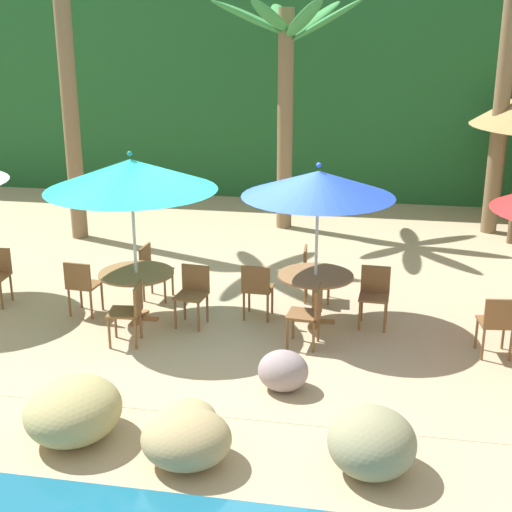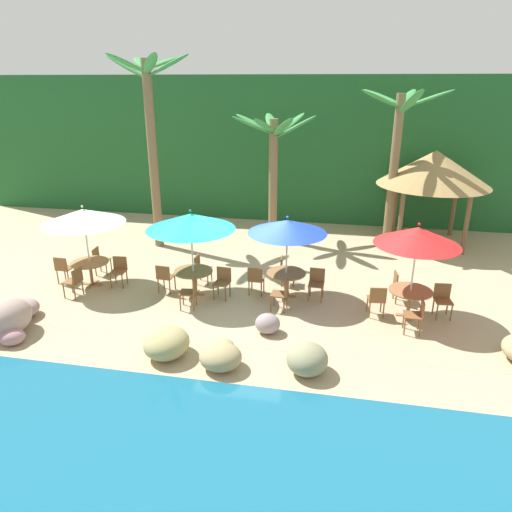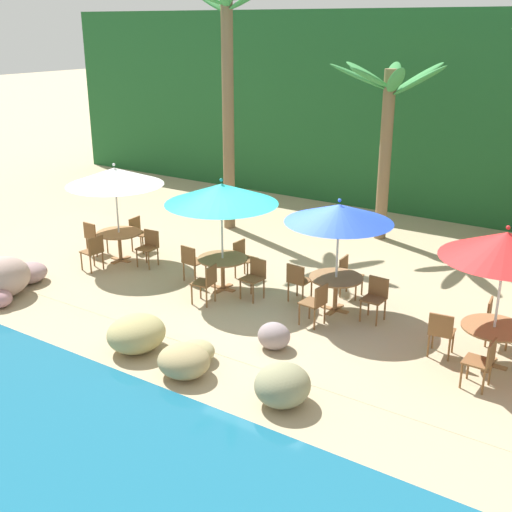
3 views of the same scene
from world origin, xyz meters
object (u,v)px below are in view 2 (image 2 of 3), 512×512
(chair_white_seaward, at_px, (119,269))
(palm_tree_second, at_px, (273,153))
(chair_blue_right, at_px, (282,293))
(umbrella_blue, at_px, (287,227))
(umbrella_white, at_px, (83,216))
(umbrella_red, at_px, (418,236))
(dining_table_blue, at_px, (286,277))
(chair_teal_seaward, at_px, (223,280))
(umbrella_teal, at_px, (191,221))
(chair_blue_seaward, at_px, (317,282))
(chair_red_inland, at_px, (399,285))
(chair_red_right, at_px, (417,314))
(dining_table_red, at_px, (410,295))
(chair_teal_inland, at_px, (201,267))
(dining_table_teal, at_px, (193,275))
(chair_blue_left, at_px, (256,279))
(chair_white_right, at_px, (75,280))
(chair_white_inland, at_px, (100,259))
(palm_tree_nearest, at_px, (150,124))
(chair_red_left, at_px, (377,299))
(palapa_hut, at_px, (434,168))
(dining_table_white, at_px, (90,266))
(chair_teal_left, at_px, (165,276))
(chair_white_left, at_px, (63,268))
(palm_tree_third, at_px, (397,143))
(chair_red_seaward, at_px, (443,298))
(chair_blue_inland, at_px, (285,268))

(chair_white_seaward, height_order, palm_tree_second, palm_tree_second)
(chair_blue_right, bearing_deg, umbrella_blue, 91.16)
(umbrella_white, xyz_separation_m, chair_white_seaward, (0.84, 0.16, -1.63))
(palm_tree_second, bearing_deg, umbrella_red, -51.07)
(dining_table_blue, bearing_deg, chair_teal_seaward, -167.94)
(umbrella_teal, bearing_deg, umbrella_white, 178.67)
(chair_blue_seaward, bearing_deg, chair_red_inland, 5.60)
(chair_teal_seaward, bearing_deg, chair_red_right, -11.54)
(dining_table_red, bearing_deg, chair_teal_inland, 170.00)
(dining_table_teal, bearing_deg, chair_blue_left, 9.87)
(dining_table_blue, bearing_deg, chair_blue_left, -175.57)
(umbrella_teal, relative_size, chair_blue_right, 2.90)
(chair_blue_left, relative_size, chair_red_inland, 1.00)
(chair_white_right, relative_size, palm_tree_second, 0.19)
(chair_white_inland, bearing_deg, palm_tree_nearest, 75.39)
(chair_red_inland, bearing_deg, chair_white_inland, 178.28)
(chair_red_left, xyz_separation_m, chair_red_right, (0.91, -0.66, 0.00))
(chair_teal_inland, height_order, umbrella_red, umbrella_red)
(palm_tree_nearest, bearing_deg, umbrella_blue, -33.92)
(chair_white_right, distance_m, chair_blue_left, 5.09)
(dining_table_red, xyz_separation_m, palapa_hut, (1.29, 6.30, 2.19))
(dining_table_white, height_order, chair_white_seaward, chair_white_seaward)
(umbrella_red, bearing_deg, chair_red_right, -84.97)
(palm_tree_second, bearing_deg, chair_red_right, -54.56)
(umbrella_white, height_order, palapa_hut, palapa_hut)
(chair_teal_left, bearing_deg, chair_blue_seaward, 5.95)
(chair_teal_left, bearing_deg, chair_white_left, 179.28)
(umbrella_blue, relative_size, chair_red_inland, 2.74)
(chair_blue_left, height_order, palm_tree_nearest, palm_tree_nearest)
(palm_tree_third, bearing_deg, chair_teal_seaward, -130.20)
(chair_red_right, bearing_deg, chair_blue_seaward, 149.66)
(chair_teal_seaward, bearing_deg, chair_red_left, -5.26)
(dining_table_blue, height_order, chair_red_inland, chair_red_inland)
(chair_white_right, relative_size, chair_teal_seaward, 1.00)
(dining_table_blue, relative_size, chair_red_seaward, 1.26)
(chair_red_seaward, bearing_deg, dining_table_blue, 174.66)
(umbrella_white, bearing_deg, umbrella_red, -1.68)
(umbrella_white, relative_size, chair_teal_seaward, 2.83)
(chair_blue_seaward, xyz_separation_m, palapa_hut, (3.72, 5.69, 2.29))
(dining_table_white, height_order, chair_white_right, chair_white_right)
(dining_table_white, relative_size, dining_table_teal, 1.00)
(chair_white_right, bearing_deg, chair_blue_inland, 19.31)
(dining_table_teal, bearing_deg, dining_table_blue, 8.10)
(chair_blue_seaward, bearing_deg, dining_table_white, -177.02)
(dining_table_teal, bearing_deg, palapa_hut, 40.45)
(palm_tree_nearest, bearing_deg, chair_teal_seaward, -48.14)
(chair_white_left, relative_size, umbrella_teal, 0.35)
(umbrella_teal, bearing_deg, chair_red_inland, 6.44)
(palm_tree_nearest, distance_m, palapa_hut, 10.16)
(chair_teal_left, distance_m, palm_tree_second, 6.46)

